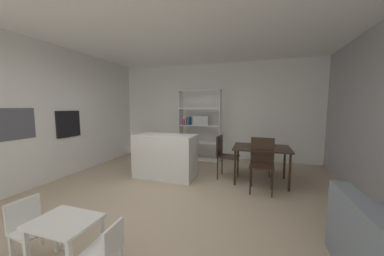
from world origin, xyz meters
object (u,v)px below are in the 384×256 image
(kitchen_island, at_px, (166,156))
(child_table, at_px, (65,229))
(child_chair_left, at_px, (29,225))
(dining_chair_near, at_px, (262,160))
(dining_table, at_px, (261,151))
(child_chair_right, at_px, (107,248))
(built_in_oven, at_px, (68,124))
(dining_chair_island_side, at_px, (224,153))
(dining_chair_far, at_px, (261,153))
(open_bookshelf, at_px, (199,124))

(kitchen_island, xyz_separation_m, child_table, (0.17, -2.60, -0.08))
(child_table, xyz_separation_m, child_chair_left, (-0.50, 0.01, -0.06))
(dining_chair_near, bearing_deg, dining_table, 93.01)
(child_chair_right, bearing_deg, dining_chair_near, 148.37)
(built_in_oven, relative_size, dining_chair_island_side, 0.63)
(dining_chair_near, bearing_deg, child_chair_right, -116.19)
(child_chair_right, xyz_separation_m, dining_chair_far, (1.36, 3.34, 0.22))
(built_in_oven, distance_m, kitchen_island, 2.30)
(child_table, distance_m, dining_chair_near, 3.10)
(dining_chair_far, bearing_deg, dining_table, 86.70)
(open_bookshelf, relative_size, dining_chair_far, 2.37)
(child_chair_right, height_order, dining_chair_near, dining_chair_near)
(kitchen_island, relative_size, dining_chair_near, 1.35)
(built_in_oven, height_order, dining_chair_island_side, built_in_oven)
(dining_chair_far, bearing_deg, dining_chair_near, 87.27)
(child_table, height_order, child_chair_right, child_chair_right)
(dining_table, height_order, dining_chair_far, dining_chair_far)
(child_chair_left, xyz_separation_m, dining_chair_island_side, (1.56, 2.92, 0.23))
(built_in_oven, xyz_separation_m, open_bookshelf, (2.43, 2.18, -0.12))
(dining_chair_near, bearing_deg, dining_chair_island_side, 152.86)
(kitchen_island, distance_m, child_table, 2.60)
(dining_chair_near, bearing_deg, open_bookshelf, 136.77)
(dining_table, bearing_deg, dining_chair_far, 89.42)
(built_in_oven, xyz_separation_m, child_chair_right, (2.77, -2.04, -0.88))
(dining_table, relative_size, dining_chair_near, 1.13)
(child_table, height_order, dining_chair_island_side, dining_chair_island_side)
(child_table, bearing_deg, built_in_oven, 138.23)
(kitchen_island, bearing_deg, dining_chair_far, 20.40)
(child_chair_left, xyz_separation_m, child_chair_right, (0.97, -0.00, -0.03))
(built_in_oven, bearing_deg, kitchen_island, 14.56)
(dining_table, distance_m, dining_chair_near, 0.43)
(child_chair_right, distance_m, dining_chair_island_side, 2.99)
(child_chair_right, bearing_deg, kitchen_island, -168.86)
(dining_chair_far, bearing_deg, open_bookshelf, -30.17)
(built_in_oven, bearing_deg, dining_chair_near, 6.09)
(built_in_oven, height_order, dining_chair_far, built_in_oven)
(kitchen_island, height_order, dining_chair_far, kitchen_island)
(built_in_oven, xyz_separation_m, dining_table, (4.12, 0.86, -0.52))
(open_bookshelf, distance_m, child_chair_left, 4.33)
(open_bookshelf, height_order, child_table, open_bookshelf)
(child_chair_left, bearing_deg, dining_table, -32.93)
(kitchen_island, xyz_separation_m, dining_chair_island_side, (1.24, 0.33, 0.09))
(child_table, bearing_deg, dining_chair_island_side, 69.95)
(open_bookshelf, bearing_deg, child_chair_left, -98.51)
(kitchen_island, bearing_deg, open_bookshelf, 79.22)
(open_bookshelf, bearing_deg, child_table, -91.84)
(dining_chair_island_side, bearing_deg, child_table, 167.00)
(kitchen_island, distance_m, open_bookshelf, 1.76)
(open_bookshelf, bearing_deg, dining_table, -37.80)
(child_table, relative_size, dining_chair_far, 0.69)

